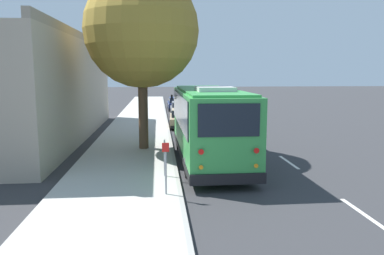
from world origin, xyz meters
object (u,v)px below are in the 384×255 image
(parked_sedan_tan, at_px, (182,118))
(street_tree, at_px, (142,23))
(parked_sedan_gray, at_px, (180,110))
(parked_sedan_navy, at_px, (176,104))
(sign_post_far, at_px, (165,158))
(shuttle_bus, at_px, (208,121))
(sign_post_near, at_px, (166,168))

(parked_sedan_tan, height_order, street_tree, street_tree)
(parked_sedan_gray, height_order, street_tree, street_tree)
(parked_sedan_navy, distance_m, sign_post_far, 25.34)
(parked_sedan_tan, relative_size, parked_sedan_gray, 1.02)
(shuttle_bus, distance_m, street_tree, 5.87)
(parked_sedan_gray, relative_size, parked_sedan_navy, 0.93)
(parked_sedan_gray, distance_m, sign_post_near, 21.58)
(sign_post_far, bearing_deg, street_tree, 10.14)
(parked_sedan_gray, xyz_separation_m, sign_post_far, (-19.48, 1.71, 0.22))
(sign_post_near, bearing_deg, shuttle_bus, -22.20)
(parked_sedan_tan, bearing_deg, sign_post_near, 176.86)
(street_tree, bearing_deg, sign_post_near, -172.63)
(shuttle_bus, relative_size, parked_sedan_navy, 1.99)
(parked_sedan_tan, relative_size, parked_sedan_navy, 0.95)
(shuttle_bus, bearing_deg, sign_post_far, 144.28)
(parked_sedan_navy, xyz_separation_m, sign_post_far, (-25.29, 1.64, 0.23))
(shuttle_bus, bearing_deg, sign_post_near, 157.20)
(sign_post_far, bearing_deg, parked_sedan_navy, -3.71)
(parked_sedan_navy, xyz_separation_m, street_tree, (-20.00, 2.59, 5.65))
(parked_sedan_navy, bearing_deg, parked_sedan_gray, -179.71)
(parked_sedan_tan, bearing_deg, shuttle_bus, -174.96)
(parked_sedan_gray, bearing_deg, shuttle_bus, -178.29)
(parked_sedan_gray, height_order, sign_post_far, sign_post_far)
(sign_post_near, height_order, sign_post_far, sign_post_near)
(street_tree, bearing_deg, sign_post_far, -169.86)
(sign_post_far, bearing_deg, shuttle_bus, -35.13)
(parked_sedan_gray, distance_m, parked_sedan_navy, 5.81)
(parked_sedan_gray, bearing_deg, sign_post_far, 175.79)
(sign_post_near, relative_size, sign_post_far, 1.20)
(sign_post_near, distance_m, sign_post_far, 2.04)
(parked_sedan_gray, relative_size, sign_post_far, 3.18)
(parked_sedan_tan, relative_size, sign_post_far, 3.23)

